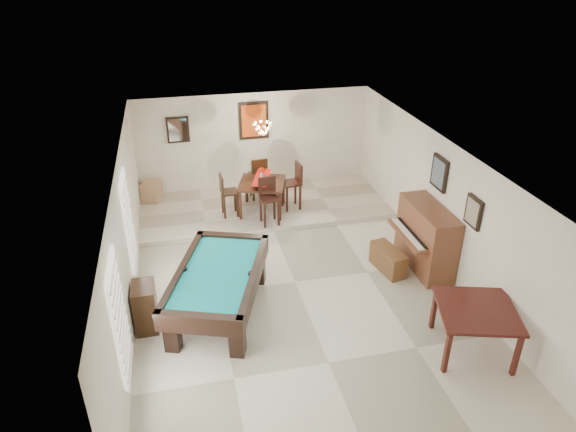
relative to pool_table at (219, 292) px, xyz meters
name	(u,v)px	position (x,y,z in m)	size (l,w,h in m)	color
ground_plane	(295,282)	(1.52, 0.59, -0.44)	(6.00, 9.00, 0.02)	beige
wall_back	(254,143)	(1.52, 5.09, 0.87)	(6.00, 0.04, 2.60)	silver
wall_front	(394,418)	(1.52, -3.91, 0.87)	(6.00, 0.04, 2.60)	silver
wall_left	(126,242)	(-1.48, 0.59, 0.87)	(0.04, 9.00, 2.60)	silver
wall_right	(444,207)	(4.52, 0.59, 0.87)	(0.04, 9.00, 2.60)	silver
ceiling	(296,157)	(1.52, 0.59, 2.17)	(6.00, 9.00, 0.04)	white
dining_step	(264,206)	(1.52, 3.84, -0.37)	(6.00, 2.50, 0.12)	beige
window_left_front	(119,318)	(-1.45, -1.61, 0.97)	(0.06, 1.00, 1.70)	white
window_left_rear	(128,221)	(-1.45, 1.19, 0.97)	(0.06, 1.00, 1.70)	white
pool_table	(219,292)	(0.00, 0.00, 0.00)	(1.38, 2.55, 0.85)	black
square_table	(473,330)	(3.84, -1.88, -0.02)	(1.19, 1.19, 0.82)	#35110D
upright_piano	(419,238)	(4.06, 0.57, 0.24)	(0.89, 1.59, 1.33)	brown
piano_bench	(388,260)	(3.44, 0.59, -0.18)	(0.34, 0.88, 0.49)	brown
apothecary_chest	(145,307)	(-1.26, -0.13, 0.00)	(0.38, 0.56, 0.85)	black
dining_table	(262,194)	(1.42, 3.51, 0.13)	(1.06, 1.06, 0.87)	black
flower_vase	(262,172)	(1.42, 3.51, 0.70)	(0.15, 0.15, 0.27)	#BB3010
dining_chair_south	(269,202)	(1.47, 2.85, 0.24)	(0.41, 0.41, 1.10)	black
dining_chair_north	(258,178)	(1.46, 4.27, 0.24)	(0.41, 0.41, 1.10)	black
dining_chair_west	(229,195)	(0.64, 3.48, 0.21)	(0.38, 0.38, 1.03)	black
dining_chair_east	(291,186)	(2.14, 3.51, 0.26)	(0.42, 0.42, 1.14)	black
corner_bench	(151,191)	(-1.19, 4.74, -0.07)	(0.42, 0.52, 0.47)	tan
chandelier	(263,124)	(1.52, 3.79, 1.77)	(0.44, 0.44, 0.60)	#FFE5B2
back_painting	(254,121)	(1.52, 5.05, 1.47)	(0.75, 0.06, 0.95)	#D84C14
back_mirror	(178,130)	(-0.38, 5.05, 1.37)	(0.55, 0.06, 0.65)	white
right_picture_upper	(439,173)	(4.48, 0.89, 1.47)	(0.06, 0.55, 0.65)	slate
right_picture_lower	(474,212)	(4.48, -0.41, 1.27)	(0.06, 0.45, 0.55)	gray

